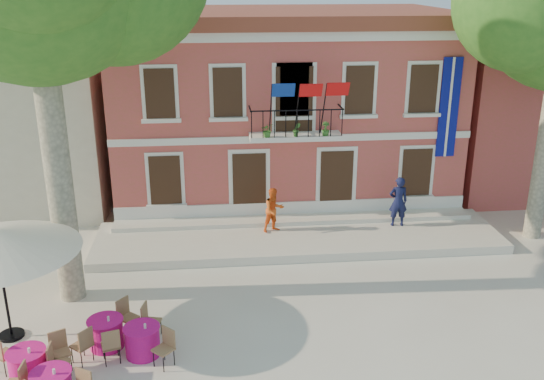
{
  "coord_description": "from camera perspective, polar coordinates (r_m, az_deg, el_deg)",
  "views": [
    {
      "loc": [
        -0.84,
        -14.73,
        8.83
      ],
      "look_at": [
        0.98,
        3.5,
        2.28
      ],
      "focal_mm": 40.0,
      "sensor_mm": 36.0,
      "label": 1
    }
  ],
  "objects": [
    {
      "name": "cafe_table_4",
      "position": [
        15.52,
        -12.11,
        -13.58
      ],
      "size": [
        1.82,
        1.8,
        0.95
      ],
      "color": "#E41578",
      "rests_on": "ground"
    },
    {
      "name": "ground",
      "position": [
        17.19,
        -2.12,
        -11.23
      ],
      "size": [
        90.0,
        90.0,
        0.0
      ],
      "primitive_type": "plane",
      "color": "beige",
      "rests_on": "ground"
    },
    {
      "name": "cafe_table_3",
      "position": [
        16.02,
        -15.36,
        -12.77
      ],
      "size": [
        1.55,
        1.74,
        0.95
      ],
      "color": "#E41578",
      "rests_on": "ground"
    },
    {
      "name": "pedestrian_orange",
      "position": [
        21.04,
        0.17,
        -1.89
      ],
      "size": [
        0.94,
        0.85,
        1.58
      ],
      "primitive_type": "imported",
      "rotation": [
        0.0,
        0.0,
        0.41
      ],
      "color": "#EA5B1B",
      "rests_on": "terrace"
    },
    {
      "name": "neighbor_west",
      "position": [
        27.72,
        -23.92,
        6.32
      ],
      "size": [
        9.4,
        9.4,
        6.4
      ],
      "color": "beige",
      "rests_on": "ground"
    },
    {
      "name": "pedestrian_navy",
      "position": [
        21.94,
        11.79,
        -1.06
      ],
      "size": [
        0.68,
        0.47,
        1.82
      ],
      "primitive_type": "imported",
      "rotation": [
        0.0,
        0.0,
        3.1
      ],
      "color": "#101538",
      "rests_on": "terrace"
    },
    {
      "name": "main_building",
      "position": [
        25.38,
        0.85,
        8.21
      ],
      "size": [
        13.5,
        9.59,
        7.5
      ],
      "color": "#C2464B",
      "rests_on": "ground"
    },
    {
      "name": "neighbor_east",
      "position": [
        30.23,
        24.04,
        7.29
      ],
      "size": [
        9.4,
        9.4,
        6.4
      ],
      "color": "#C2464B",
      "rests_on": "ground"
    },
    {
      "name": "cafe_table_0",
      "position": [
        15.42,
        -22.02,
        -14.96
      ],
      "size": [
        1.87,
        1.67,
        0.95
      ],
      "color": "#E41578",
      "rests_on": "ground"
    },
    {
      "name": "terrace",
      "position": [
        21.19,
        2.52,
        -4.51
      ],
      "size": [
        14.0,
        3.4,
        0.3
      ],
      "primitive_type": "cube",
      "color": "silver",
      "rests_on": "ground"
    }
  ]
}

